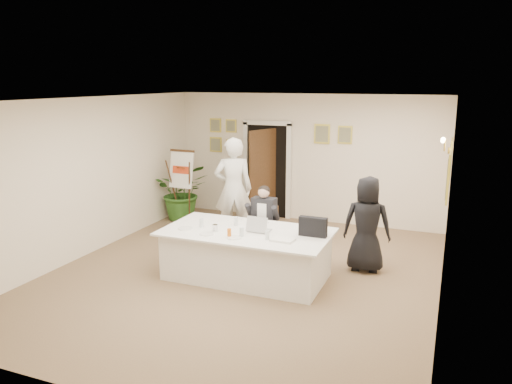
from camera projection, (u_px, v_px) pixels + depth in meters
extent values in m
plane|color=brown|center=(244.00, 274.00, 8.13)|extent=(7.00, 7.00, 0.00)
cube|color=white|center=(243.00, 99.00, 7.51)|extent=(6.00, 7.00, 0.02)
cube|color=white|center=(306.00, 158.00, 10.98)|extent=(6.00, 0.10, 2.80)
cube|color=white|center=(95.00, 265.00, 4.65)|extent=(6.00, 0.10, 2.80)
cube|color=white|center=(89.00, 177.00, 8.91)|extent=(0.10, 7.00, 2.80)
cube|color=white|center=(447.00, 208.00, 6.73)|extent=(0.10, 7.00, 2.80)
cube|color=black|center=(267.00, 171.00, 11.36)|extent=(0.92, 0.06, 2.10)
cube|color=white|center=(246.00, 170.00, 11.52)|extent=(0.10, 0.06, 2.20)
cube|color=white|center=(289.00, 173.00, 11.15)|extent=(0.10, 0.06, 2.20)
cube|color=#301F0F|center=(263.00, 175.00, 10.97)|extent=(0.33, 0.81, 2.02)
cube|color=white|center=(247.00, 255.00, 7.91)|extent=(2.45, 1.23, 0.75)
cube|color=white|center=(246.00, 232.00, 7.82)|extent=(2.63, 1.41, 0.03)
cube|color=white|center=(181.00, 170.00, 10.67)|extent=(0.56, 0.19, 0.78)
imported|color=white|center=(233.00, 189.00, 9.68)|extent=(0.88, 0.76, 2.02)
imported|color=black|center=(367.00, 224.00, 8.11)|extent=(0.81, 0.56, 1.59)
imported|color=#29571D|center=(183.00, 191.00, 11.18)|extent=(1.51, 1.45, 1.29)
cube|color=black|center=(313.00, 227.00, 7.52)|extent=(0.43, 0.12, 0.30)
cube|color=white|center=(283.00, 240.00, 7.33)|extent=(0.35, 0.26, 0.03)
cylinder|color=white|center=(185.00, 228.00, 7.93)|extent=(0.30, 0.30, 0.01)
cylinder|color=white|center=(207.00, 234.00, 7.64)|extent=(0.23, 0.23, 0.01)
cylinder|color=white|center=(234.00, 238.00, 7.46)|extent=(0.24, 0.24, 0.01)
cylinder|color=silver|center=(201.00, 223.00, 7.99)|extent=(0.08, 0.08, 0.14)
cylinder|color=silver|center=(242.00, 232.00, 7.53)|extent=(0.08, 0.08, 0.14)
cylinder|color=silver|center=(267.00, 235.00, 7.37)|extent=(0.08, 0.08, 0.14)
cylinder|color=silver|center=(236.00, 221.00, 8.10)|extent=(0.07, 0.07, 0.14)
cylinder|color=#D56311|center=(229.00, 233.00, 7.50)|extent=(0.08, 0.08, 0.13)
cylinder|color=silver|center=(215.00, 228.00, 7.78)|extent=(0.11, 0.11, 0.11)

